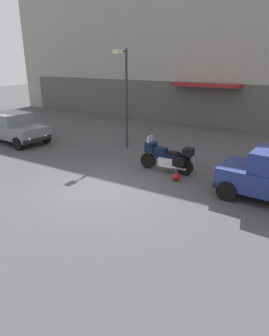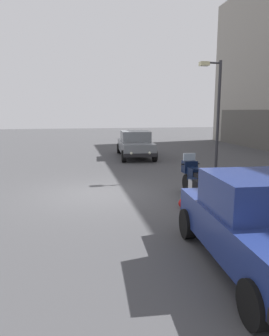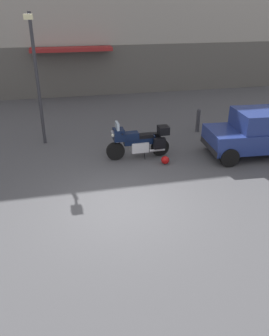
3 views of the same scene
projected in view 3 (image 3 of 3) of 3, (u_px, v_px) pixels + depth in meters
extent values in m
plane|color=#424244|center=(120.00, 206.00, 9.16)|extent=(80.00, 80.00, 0.00)
cube|color=#514E48|center=(80.00, 72.00, 19.41)|extent=(32.04, 0.12, 2.80)
cube|color=maroon|center=(71.00, 49.00, 18.38)|extent=(4.40, 1.10, 0.20)
cylinder|color=black|center=(116.00, 151.00, 11.75)|extent=(0.64, 0.15, 0.64)
cylinder|color=black|center=(160.00, 147.00, 12.09)|extent=(0.64, 0.15, 0.64)
cylinder|color=#B7B7BC|center=(116.00, 140.00, 11.56)|extent=(0.33, 0.08, 0.68)
cube|color=#B7B7BC|center=(139.00, 146.00, 11.88)|extent=(0.61, 0.41, 0.36)
cube|color=black|center=(139.00, 140.00, 11.78)|extent=(1.10, 0.30, 0.28)
cube|color=black|center=(131.00, 136.00, 11.64)|extent=(0.53, 0.35, 0.24)
cube|color=black|center=(145.00, 136.00, 11.76)|extent=(0.56, 0.31, 0.12)
cube|color=black|center=(119.00, 135.00, 11.51)|extent=(0.37, 0.45, 0.40)
cube|color=#8C9EAD|center=(117.00, 126.00, 11.37)|extent=(0.09, 0.40, 0.28)
sphere|color=#EAEACC|center=(113.00, 135.00, 11.47)|extent=(0.14, 0.14, 0.14)
cylinder|color=black|center=(121.00, 132.00, 11.48)|extent=(0.05, 0.62, 0.04)
cylinder|color=#B7B7BC|center=(157.00, 150.00, 11.89)|extent=(0.55, 0.10, 0.09)
cube|color=black|center=(159.00, 143.00, 11.71)|extent=(0.40, 0.21, 0.36)
cube|color=black|center=(155.00, 138.00, 12.20)|extent=(0.40, 0.21, 0.36)
cube|color=black|center=(163.00, 130.00, 11.84)|extent=(0.37, 0.41, 0.28)
cylinder|color=black|center=(145.00, 155.00, 11.88)|extent=(0.03, 0.13, 0.29)
sphere|color=#990C0C|center=(165.00, 160.00, 11.51)|extent=(0.28, 0.28, 0.28)
cube|color=navy|center=(260.00, 137.00, 12.02)|extent=(3.90, 1.89, 0.68)
cube|color=navy|center=(259.00, 120.00, 11.71)|extent=(1.70, 1.61, 0.64)
cube|color=#8C9EAD|center=(239.00, 121.00, 11.60)|extent=(0.15, 1.39, 0.51)
cube|color=black|center=(210.00, 146.00, 11.87)|extent=(0.23, 1.64, 0.20)
cylinder|color=black|center=(213.00, 140.00, 12.66)|extent=(0.65, 0.26, 0.64)
cylinder|color=black|center=(229.00, 157.00, 11.27)|extent=(0.65, 0.26, 0.64)
cylinder|color=#2D2D33|center=(38.00, 82.00, 12.28)|extent=(0.12, 0.12, 4.71)
cylinder|color=#2D2D33|center=(29.00, 15.00, 10.98)|extent=(0.08, 0.70, 0.08)
cube|color=beige|center=(28.00, 17.00, 10.70)|extent=(0.28, 0.36, 0.16)
cylinder|color=#333338|center=(198.00, 121.00, 14.27)|extent=(0.16, 0.16, 0.93)
sphere|color=#333338|center=(199.00, 110.00, 14.06)|extent=(0.16, 0.16, 0.16)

